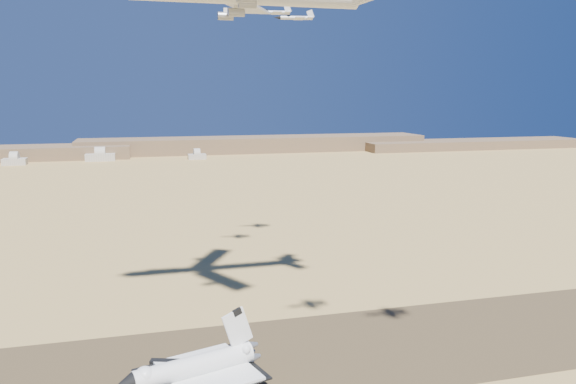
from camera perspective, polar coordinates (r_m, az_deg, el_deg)
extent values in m
plane|color=tan|center=(151.73, -6.33, -17.05)|extent=(1200.00, 1200.00, 0.00)
cube|color=brown|center=(151.71, -6.33, -17.04)|extent=(600.00, 50.00, 0.06)
cube|color=brown|center=(690.82, -3.15, 4.87)|extent=(420.00, 60.00, 18.00)
cube|color=brown|center=(770.89, 18.25, 4.65)|extent=(300.00, 60.00, 11.00)
cube|color=#B9B1A4|center=(619.57, -26.01, 2.79)|extent=(22.00, 14.00, 6.50)
cube|color=#B9B1A4|center=(623.83, -18.52, 3.36)|extent=(30.00, 15.00, 7.50)
cube|color=#B9B1A4|center=(615.46, -9.23, 3.57)|extent=(19.00, 12.50, 5.50)
cylinder|color=white|center=(140.06, -9.58, -17.07)|extent=(28.92, 13.27, 5.02)
sphere|color=white|center=(136.33, -14.35, -17.71)|extent=(4.67, 4.67, 4.67)
cube|color=white|center=(142.22, -8.15, -17.53)|extent=(25.21, 26.40, 0.81)
cube|color=black|center=(141.78, -8.85, -17.82)|extent=(32.07, 28.52, 0.45)
cube|color=white|center=(141.41, -5.17, -13.57)|extent=(8.14, 3.05, 10.34)
cylinder|color=gray|center=(140.12, -6.64, -18.81)|extent=(0.32, 0.32, 2.87)
cylinder|color=gray|center=(147.38, -8.21, -17.32)|extent=(0.32, 0.32, 2.87)
cylinder|color=black|center=(147.81, -8.20, -17.65)|extent=(1.06, 0.68, 0.99)
cube|color=silver|center=(175.92, -4.42, 18.30)|extent=(20.27, 28.34, 0.65)
cylinder|color=gray|center=(152.43, -4.16, 18.57)|extent=(4.62, 2.41, 2.40)
cylinder|color=gray|center=(168.59, -5.28, 17.71)|extent=(4.62, 2.41, 2.40)
cylinder|color=gray|center=(176.41, -6.37, 17.34)|extent=(4.62, 2.41, 2.40)
cylinder|color=silver|center=(210.78, -1.43, 17.78)|extent=(11.37, 2.90, 1.32)
cone|color=black|center=(210.26, -3.36, 17.78)|extent=(2.60, 1.56, 1.22)
sphere|color=black|center=(210.60, -2.23, 17.91)|extent=(1.32, 1.32, 1.32)
cube|color=silver|center=(210.84, -1.16, 17.72)|extent=(4.33, 7.92, 0.24)
cube|color=silver|center=(211.26, -0.09, 17.76)|extent=(2.72, 4.95, 0.19)
cube|color=silver|center=(211.47, -0.04, 18.11)|extent=(2.85, 0.63, 3.19)
cylinder|color=silver|center=(233.14, 0.87, 17.27)|extent=(12.90, 3.40, 1.50)
cone|color=black|center=(232.34, -1.10, 17.30)|extent=(2.95, 1.79, 1.39)
sphere|color=black|center=(232.85, 0.05, 17.42)|extent=(1.50, 1.50, 1.50)
cube|color=silver|center=(233.25, 1.15, 17.22)|extent=(4.98, 9.01, 0.27)
cube|color=silver|center=(233.85, 2.23, 17.25)|extent=(3.13, 5.63, 0.21)
cube|color=silver|center=(234.08, 2.29, 17.61)|extent=(3.24, 0.75, 3.61)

